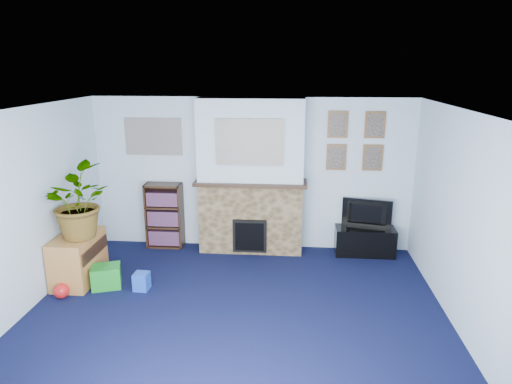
# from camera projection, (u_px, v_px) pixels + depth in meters

# --- Properties ---
(floor) EXTENTS (5.00, 4.50, 0.01)m
(floor) POSITION_uv_depth(u_px,v_px,m) (235.00, 318.00, 5.35)
(floor) COLOR #0D1133
(floor) RESTS_ON ground
(ceiling) EXTENTS (5.00, 4.50, 0.01)m
(ceiling) POSITION_uv_depth(u_px,v_px,m) (232.00, 111.00, 4.71)
(ceiling) COLOR white
(ceiling) RESTS_ON wall_back
(wall_back) EXTENTS (5.00, 0.04, 2.40)m
(wall_back) POSITION_uv_depth(u_px,v_px,m) (252.00, 174.00, 7.19)
(wall_back) COLOR silver
(wall_back) RESTS_ON ground
(wall_front) EXTENTS (5.00, 0.04, 2.40)m
(wall_front) POSITION_uv_depth(u_px,v_px,m) (187.00, 339.00, 2.87)
(wall_front) COLOR silver
(wall_front) RESTS_ON ground
(wall_left) EXTENTS (0.04, 4.50, 2.40)m
(wall_left) POSITION_uv_depth(u_px,v_px,m) (18.00, 215.00, 5.23)
(wall_left) COLOR silver
(wall_left) RESTS_ON ground
(wall_right) EXTENTS (0.04, 4.50, 2.40)m
(wall_right) POSITION_uv_depth(u_px,v_px,m) (467.00, 228.00, 4.83)
(wall_right) COLOR silver
(wall_right) RESTS_ON ground
(chimney_breast) EXTENTS (1.72, 0.50, 2.40)m
(chimney_breast) POSITION_uv_depth(u_px,v_px,m) (251.00, 178.00, 7.00)
(chimney_breast) COLOR brown
(chimney_breast) RESTS_ON ground
(collage_main) EXTENTS (1.00, 0.03, 0.68)m
(collage_main) POSITION_uv_depth(u_px,v_px,m) (249.00, 142.00, 6.64)
(collage_main) COLOR gray
(collage_main) RESTS_ON chimney_breast
(collage_left) EXTENTS (0.90, 0.03, 0.58)m
(collage_left) POSITION_uv_depth(u_px,v_px,m) (153.00, 137.00, 7.14)
(collage_left) COLOR gray
(collage_left) RESTS_ON wall_back
(portrait_tl) EXTENTS (0.30, 0.03, 0.40)m
(portrait_tl) POSITION_uv_depth(u_px,v_px,m) (338.00, 124.00, 6.85)
(portrait_tl) COLOR brown
(portrait_tl) RESTS_ON wall_back
(portrait_tr) EXTENTS (0.30, 0.03, 0.40)m
(portrait_tr) POSITION_uv_depth(u_px,v_px,m) (375.00, 125.00, 6.81)
(portrait_tr) COLOR brown
(portrait_tr) RESTS_ON wall_back
(portrait_bl) EXTENTS (0.30, 0.03, 0.40)m
(portrait_bl) POSITION_uv_depth(u_px,v_px,m) (336.00, 157.00, 6.99)
(portrait_bl) COLOR brown
(portrait_bl) RESTS_ON wall_back
(portrait_br) EXTENTS (0.30, 0.03, 0.40)m
(portrait_br) POSITION_uv_depth(u_px,v_px,m) (373.00, 158.00, 6.94)
(portrait_br) COLOR brown
(portrait_br) RESTS_ON wall_back
(tv_stand) EXTENTS (0.91, 0.38, 0.43)m
(tv_stand) POSITION_uv_depth(u_px,v_px,m) (365.00, 241.00, 7.10)
(tv_stand) COLOR black
(tv_stand) RESTS_ON ground
(television) EXTENTS (0.76, 0.28, 0.44)m
(television) POSITION_uv_depth(u_px,v_px,m) (366.00, 214.00, 7.00)
(television) COLOR black
(television) RESTS_ON tv_stand
(bookshelf) EXTENTS (0.58, 0.28, 1.05)m
(bookshelf) POSITION_uv_depth(u_px,v_px,m) (165.00, 217.00, 7.35)
(bookshelf) COLOR #311D11
(bookshelf) RESTS_ON ground
(sideboard) EXTENTS (0.47, 0.85, 0.66)m
(sideboard) POSITION_uv_depth(u_px,v_px,m) (78.00, 257.00, 6.19)
(sideboard) COLOR #B6773A
(sideboard) RESTS_ON ground
(potted_plant) EXTENTS (1.15, 1.15, 0.96)m
(potted_plant) POSITION_uv_depth(u_px,v_px,m) (74.00, 202.00, 5.92)
(potted_plant) COLOR #26661E
(potted_plant) RESTS_ON sideboard
(mantel_clock) EXTENTS (0.09, 0.06, 0.13)m
(mantel_clock) POSITION_uv_depth(u_px,v_px,m) (251.00, 177.00, 6.94)
(mantel_clock) COLOR gold
(mantel_clock) RESTS_ON chimney_breast
(mantel_candle) EXTENTS (0.05, 0.05, 0.17)m
(mantel_candle) POSITION_uv_depth(u_px,v_px,m) (269.00, 176.00, 6.92)
(mantel_candle) COLOR #B2BFC6
(mantel_candle) RESTS_ON chimney_breast
(mantel_teddy) EXTENTS (0.13, 0.13, 0.13)m
(mantel_teddy) POSITION_uv_depth(u_px,v_px,m) (214.00, 176.00, 6.99)
(mantel_teddy) COLOR gray
(mantel_teddy) RESTS_ON chimney_breast
(mantel_can) EXTENTS (0.06, 0.06, 0.12)m
(mantel_can) POSITION_uv_depth(u_px,v_px,m) (297.00, 178.00, 6.89)
(mantel_can) COLOR blue
(mantel_can) RESTS_ON chimney_breast
(green_crate) EXTENTS (0.45, 0.40, 0.30)m
(green_crate) POSITION_uv_depth(u_px,v_px,m) (106.00, 277.00, 6.07)
(green_crate) COLOR #198C26
(green_crate) RESTS_ON ground
(toy_ball) EXTENTS (0.19, 0.19, 0.19)m
(toy_ball) POSITION_uv_depth(u_px,v_px,m) (61.00, 291.00, 5.79)
(toy_ball) COLOR red
(toy_ball) RESTS_ON ground
(toy_block) EXTENTS (0.20, 0.20, 0.23)m
(toy_block) POSITION_uv_depth(u_px,v_px,m) (142.00, 282.00, 6.00)
(toy_block) COLOR blue
(toy_block) RESTS_ON ground
(toy_tube) EXTENTS (0.29, 0.13, 0.17)m
(toy_tube) POSITION_uv_depth(u_px,v_px,m) (71.00, 281.00, 6.12)
(toy_tube) COLOR #198C26
(toy_tube) RESTS_ON ground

